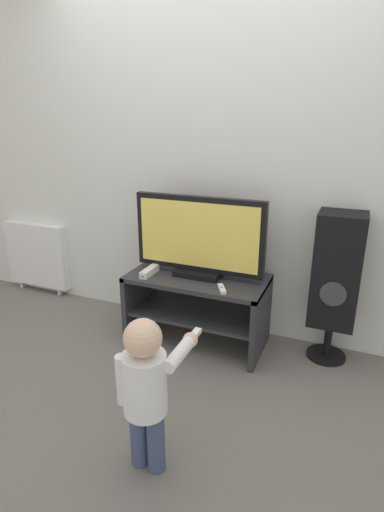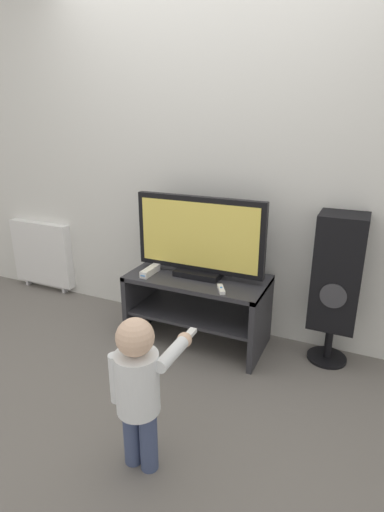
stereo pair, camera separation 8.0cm
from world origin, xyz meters
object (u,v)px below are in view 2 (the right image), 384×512
at_px(child, 139,383).
at_px(speaker_tower, 337,275).
at_px(game_console, 150,271).
at_px(radiator, 42,254).
at_px(television, 199,238).
at_px(remote_primary, 221,289).

relative_size(child, speaker_tower, 0.76).
bearing_deg(game_console, radiator, 165.48).
height_order(television, game_console, television).
relative_size(television, speaker_tower, 0.91).
height_order(television, radiator, television).
distance_m(remote_primary, speaker_tower, 0.73).
xyz_separation_m(child, radiator, (-1.91, 1.37, -0.10)).
xyz_separation_m(game_console, remote_primary, (0.56, -0.06, -0.01)).
relative_size(game_console, remote_primary, 1.55).
xyz_separation_m(television, speaker_tower, (0.89, 0.12, -0.16)).
bearing_deg(game_console, remote_primary, -6.30).
height_order(game_console, radiator, radiator).
bearing_deg(child, remote_primary, 88.67).
xyz_separation_m(speaker_tower, radiator, (-2.59, 0.11, -0.26)).
distance_m(television, game_console, 0.43).
bearing_deg(game_console, speaker_tower, 11.35).
xyz_separation_m(game_console, speaker_tower, (1.22, 0.24, 0.09)).
bearing_deg(child, television, 100.55).
xyz_separation_m(game_console, radiator, (-1.37, 0.36, -0.18)).
bearing_deg(television, speaker_tower, 7.68).
bearing_deg(television, remote_primary, -38.33).
distance_m(child, radiator, 2.35).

